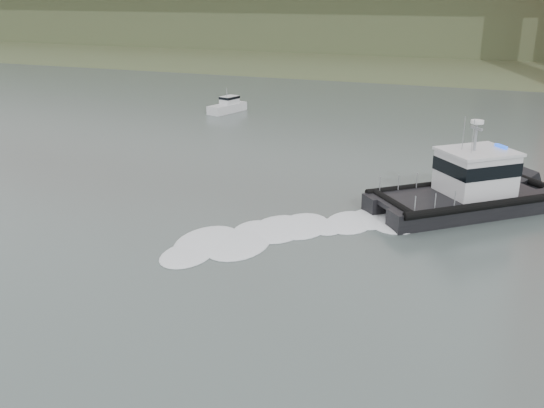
{
  "coord_description": "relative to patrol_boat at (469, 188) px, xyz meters",
  "views": [
    {
      "loc": [
        11.38,
        -21.61,
        13.41
      ],
      "look_at": [
        -0.08,
        7.36,
        2.4
      ],
      "focal_mm": 40.0,
      "sensor_mm": 36.0,
      "label": 1
    }
  ],
  "objects": [
    {
      "name": "headlands",
      "position": [
        -9.57,
        108.3,
        5.52
      ],
      "size": [
        500.0,
        105.36,
        27.12
      ],
      "color": "#3A4C2B",
      "rests_on": "ground"
    },
    {
      "name": "motorboat",
      "position": [
        -28.81,
        24.59,
        -0.81
      ],
      "size": [
        3.03,
        5.48,
        2.87
      ],
      "rotation": [
        0.0,
        0.0,
        -0.26
      ],
      "color": "silver",
      "rests_on": "ground"
    },
    {
      "name": "patrol_boat",
      "position": [
        0.0,
        0.0,
        0.0
      ],
      "size": [
        12.42,
        11.7,
        6.08
      ],
      "rotation": [
        0.0,
        0.0,
        -0.85
      ],
      "color": "black",
      "rests_on": "ground"
    },
    {
      "name": "ground",
      "position": [
        -9.57,
        -17.2,
        -1.52
      ],
      "size": [
        400.0,
        400.0,
        0.0
      ],
      "primitive_type": "plane",
      "color": "#475451",
      "rests_on": "ground"
    }
  ]
}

